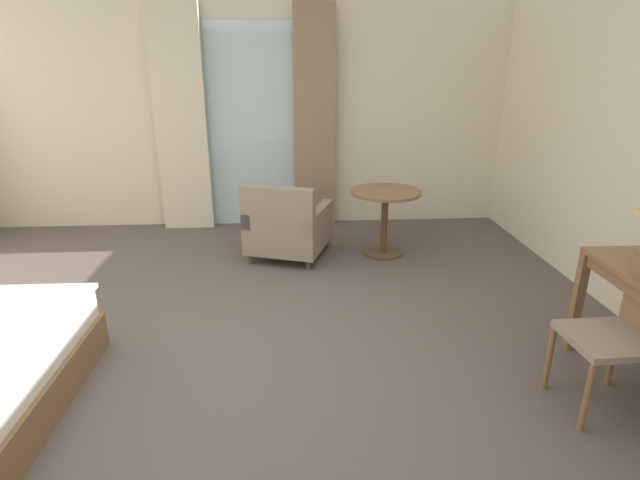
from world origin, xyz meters
The scene contains 8 objects.
ground centered at (0.00, 0.00, -0.05)m, with size 6.83×6.77×0.10m, color #564C47.
wall_back centered at (0.00, 3.13, 1.34)m, with size 6.43×0.12×2.68m, color beige.
balcony_glass_door centered at (0.04, 3.05, 1.18)m, with size 1.10×0.02×2.36m, color silver.
curtain_panel_left centered at (-0.73, 2.95, 1.27)m, with size 0.59×0.10×2.54m, color beige.
curtain_panel_right centered at (0.81, 2.95, 1.27)m, with size 0.47×0.10×2.54m, color #897056.
desk_chair centered at (2.35, -0.63, 0.51)m, with size 0.47×0.43×0.91m.
armchair_by_window centered at (0.47, 1.87, 0.32)m, with size 0.95×0.99×0.81m.
round_cafe_table centered at (1.47, 1.88, 0.51)m, with size 0.72×0.72×0.69m.
Camera 1 is at (0.49, -2.94, 1.91)m, focal length 27.70 mm.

